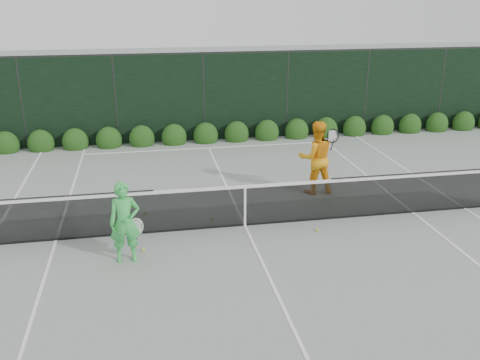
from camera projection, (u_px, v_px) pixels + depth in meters
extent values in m
plane|color=gray|center=(245.00, 226.00, 12.12)|extent=(80.00, 80.00, 0.00)
cube|color=black|center=(49.00, 219.00, 11.22)|extent=(4.40, 0.01, 1.02)
cube|color=black|center=(245.00, 206.00, 11.96)|extent=(4.00, 0.01, 0.96)
cube|color=black|center=(418.00, 193.00, 12.68)|extent=(4.40, 0.01, 1.02)
cube|color=white|center=(245.00, 187.00, 11.80)|extent=(12.80, 0.03, 0.07)
cube|color=black|center=(245.00, 225.00, 12.11)|extent=(12.80, 0.02, 0.04)
cube|color=white|center=(245.00, 207.00, 11.97)|extent=(0.05, 0.03, 0.91)
imported|color=green|center=(125.00, 222.00, 10.32)|extent=(0.62, 0.42, 1.63)
torus|color=silver|center=(136.00, 227.00, 10.50)|extent=(0.30, 0.09, 0.30)
cylinder|color=black|center=(137.00, 238.00, 10.58)|extent=(0.10, 0.03, 0.30)
imported|color=#FBA315|center=(316.00, 158.00, 13.80)|extent=(0.95, 0.75, 1.92)
torus|color=black|center=(333.00, 136.00, 13.47)|extent=(0.30, 0.09, 0.30)
cylinder|color=black|center=(332.00, 145.00, 13.55)|extent=(0.10, 0.03, 0.30)
cube|color=white|center=(465.00, 208.00, 13.07)|extent=(0.06, 23.77, 0.01)
cube|color=white|center=(56.00, 240.00, 11.41)|extent=(0.06, 23.77, 0.01)
cube|color=white|center=(413.00, 212.00, 12.83)|extent=(0.06, 23.77, 0.01)
cube|color=white|center=(192.00, 113.00, 23.12)|extent=(11.03, 0.06, 0.01)
cube|color=white|center=(209.00, 148.00, 18.04)|extent=(8.23, 0.06, 0.01)
cube|color=white|center=(245.00, 225.00, 12.12)|extent=(0.06, 12.80, 0.01)
cube|color=black|center=(204.00, 98.00, 18.56)|extent=(32.00, 0.06, 3.00)
cube|color=#262826|center=(203.00, 53.00, 18.04)|extent=(32.00, 0.06, 0.06)
cylinder|color=#262826|center=(22.00, 104.00, 17.52)|extent=(0.08, 0.08, 3.00)
cylinder|color=#262826|center=(115.00, 101.00, 18.04)|extent=(0.08, 0.08, 3.00)
cylinder|color=#262826|center=(204.00, 98.00, 18.56)|extent=(0.08, 0.08, 3.00)
cylinder|color=#262826|center=(287.00, 95.00, 19.08)|extent=(0.08, 0.08, 3.00)
cylinder|color=#262826|center=(366.00, 92.00, 19.60)|extent=(0.08, 0.08, 3.00)
cylinder|color=#262826|center=(441.00, 89.00, 20.11)|extent=(0.08, 0.08, 3.00)
ellipsoid|color=#0E350E|center=(6.00, 145.00, 17.52)|extent=(0.86, 0.65, 0.94)
ellipsoid|color=#0E350E|center=(41.00, 144.00, 17.71)|extent=(0.86, 0.65, 0.94)
ellipsoid|color=#0E350E|center=(75.00, 142.00, 17.90)|extent=(0.86, 0.65, 0.94)
ellipsoid|color=#0E350E|center=(109.00, 140.00, 18.09)|extent=(0.86, 0.65, 0.94)
ellipsoid|color=#0E350E|center=(142.00, 139.00, 18.28)|extent=(0.86, 0.65, 0.94)
ellipsoid|color=#0E350E|center=(174.00, 137.00, 18.47)|extent=(0.86, 0.65, 0.94)
ellipsoid|color=#0E350E|center=(206.00, 136.00, 18.66)|extent=(0.86, 0.65, 0.94)
ellipsoid|color=#0E350E|center=(237.00, 134.00, 18.85)|extent=(0.86, 0.65, 0.94)
ellipsoid|color=#0E350E|center=(267.00, 133.00, 19.04)|extent=(0.86, 0.65, 0.94)
ellipsoid|color=#0E350E|center=(297.00, 131.00, 19.23)|extent=(0.86, 0.65, 0.94)
ellipsoid|color=#0E350E|center=(326.00, 130.00, 19.42)|extent=(0.86, 0.65, 0.94)
ellipsoid|color=#0E350E|center=(354.00, 129.00, 19.61)|extent=(0.86, 0.65, 0.94)
ellipsoid|color=#0E350E|center=(382.00, 127.00, 19.80)|extent=(0.86, 0.65, 0.94)
ellipsoid|color=#0E350E|center=(410.00, 126.00, 19.99)|extent=(0.86, 0.65, 0.94)
ellipsoid|color=#0E350E|center=(437.00, 125.00, 20.18)|extent=(0.86, 0.65, 0.94)
ellipsoid|color=#0E350E|center=(463.00, 123.00, 20.37)|extent=(0.86, 0.65, 0.94)
sphere|color=#CED72F|center=(212.00, 219.00, 12.39)|extent=(0.07, 0.07, 0.07)
sphere|color=#CED72F|center=(317.00, 230.00, 11.84)|extent=(0.07, 0.07, 0.07)
sphere|color=#CED72F|center=(145.00, 213.00, 12.70)|extent=(0.07, 0.07, 0.07)
sphere|color=#CED72F|center=(135.00, 230.00, 11.80)|extent=(0.07, 0.07, 0.07)
sphere|color=#CED72F|center=(143.00, 250.00, 10.91)|extent=(0.07, 0.07, 0.07)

